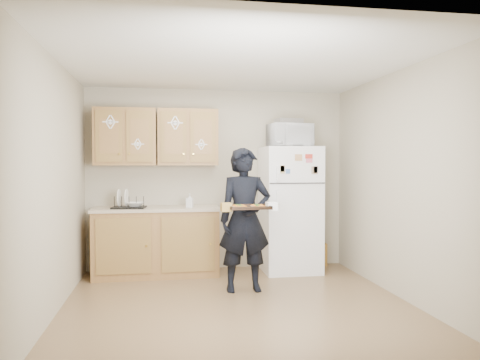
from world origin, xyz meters
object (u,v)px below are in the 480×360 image
baking_tray (249,208)px  microwave (290,135)px  person (245,220)px  dish_rack (129,202)px  refrigerator (290,209)px

baking_tray → microwave: 1.62m
baking_tray → person: bearing=87.7°
person → microwave: bearing=46.5°
baking_tray → microwave: bearing=54.8°
baking_tray → microwave: size_ratio=0.80×
baking_tray → microwave: (0.77, 1.13, 0.86)m
person → baking_tray: person is taller
person → dish_rack: bearing=146.7°
baking_tray → dish_rack: 1.78m
person → baking_tray: 0.34m
refrigerator → person: size_ratio=1.03×
baking_tray → dish_rack: (-1.36, 1.16, -0.01)m
dish_rack → microwave: bearing=-0.6°
microwave → dish_rack: microwave is taller
refrigerator → dish_rack: bearing=-179.3°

